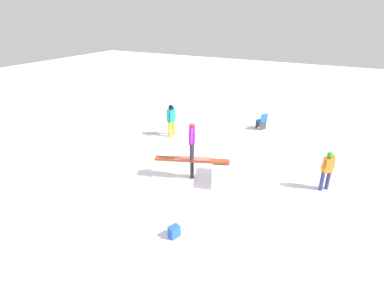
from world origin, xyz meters
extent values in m
plane|color=white|center=(0.00, 0.00, 0.00)|extent=(60.00, 60.00, 0.00)
cylinder|color=black|center=(0.00, 0.00, 0.37)|extent=(0.14, 0.14, 0.73)
cube|color=#A53F1E|center=(0.00, 0.00, 0.77)|extent=(2.68, 1.23, 0.08)
cube|color=white|center=(-1.56, -0.58, 0.34)|extent=(2.21, 2.04, 0.69)
cube|color=#E46350|center=(0.00, 0.00, 0.83)|extent=(1.32, 0.75, 0.03)
cylinder|color=#292A31|center=(0.05, -0.12, 1.14)|extent=(0.14, 0.14, 0.60)
cylinder|color=#292A31|center=(-0.05, 0.12, 1.14)|extent=(0.14, 0.14, 0.60)
cube|color=purple|center=(0.00, 0.00, 1.71)|extent=(0.33, 0.40, 0.53)
cylinder|color=purple|center=(0.08, -0.20, 1.83)|extent=(0.19, 0.30, 0.49)
cylinder|color=purple|center=(-0.08, 0.20, 1.83)|extent=(0.19, 0.30, 0.49)
sphere|color=red|center=(0.00, 0.00, 2.09)|extent=(0.22, 0.22, 0.22)
cylinder|color=yellow|center=(2.83, -3.43, 0.38)|extent=(0.15, 0.15, 0.77)
cylinder|color=yellow|center=(2.87, -3.15, 0.38)|extent=(0.15, 0.15, 0.77)
cube|color=teal|center=(2.85, -3.29, 1.07)|extent=(0.28, 0.40, 0.61)
cylinder|color=teal|center=(2.81, -3.52, 1.21)|extent=(0.13, 0.24, 0.54)
cylinder|color=teal|center=(2.89, -3.06, 1.21)|extent=(0.13, 0.24, 0.54)
sphere|color=black|center=(2.85, -3.29, 1.49)|extent=(0.24, 0.24, 0.24)
cylinder|color=navy|center=(-4.40, -1.35, 0.35)|extent=(0.14, 0.14, 0.70)
cylinder|color=navy|center=(-4.58, -1.53, 0.35)|extent=(0.14, 0.14, 0.70)
cube|color=orange|center=(-4.49, -1.44, 0.97)|extent=(0.37, 0.37, 0.54)
cylinder|color=orange|center=(-4.34, -1.30, 1.10)|extent=(0.19, 0.19, 0.48)
cylinder|color=orange|center=(-4.63, -1.58, 1.10)|extent=(0.19, 0.19, 0.48)
sphere|color=green|center=(-4.49, -1.44, 1.35)|extent=(0.21, 0.21, 0.21)
cube|color=white|center=(1.40, -5.50, 0.01)|extent=(1.30, 1.06, 0.02)
cube|color=#3F3F44|center=(-0.74, -6.42, 0.22)|extent=(0.24, 0.35, 0.44)
cube|color=#3F3F44|center=(-1.04, -6.22, 0.22)|extent=(0.24, 0.35, 0.44)
cube|color=#2562A5|center=(-0.89, -6.32, 0.46)|extent=(0.61, 0.61, 0.04)
cube|color=#2562A5|center=(-1.06, -6.21, 0.68)|extent=(0.27, 0.39, 0.40)
cube|color=blue|center=(-1.02, 3.07, 0.17)|extent=(0.31, 0.36, 0.34)
camera|label=1|loc=(-4.48, 8.72, 5.77)|focal=28.00mm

